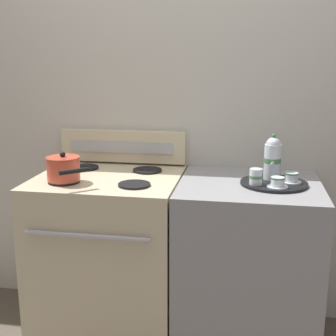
# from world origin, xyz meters

# --- Properties ---
(ground_plane) EXTENTS (6.00, 6.00, 0.00)m
(ground_plane) POSITION_xyz_m (0.00, 0.00, 0.00)
(ground_plane) COLOR brown
(wall_back) EXTENTS (6.00, 0.05, 2.20)m
(wall_back) POSITION_xyz_m (0.00, 0.36, 1.10)
(wall_back) COLOR beige
(wall_back) RESTS_ON ground
(stove) EXTENTS (0.76, 0.70, 0.91)m
(stove) POSITION_xyz_m (-0.36, -0.00, 0.45)
(stove) COLOR beige
(stove) RESTS_ON ground
(control_panel) EXTENTS (0.74, 0.05, 0.18)m
(control_panel) POSITION_xyz_m (-0.36, 0.31, 1.00)
(control_panel) COLOR beige
(control_panel) RESTS_ON stove
(side_counter) EXTENTS (0.71, 0.67, 0.90)m
(side_counter) POSITION_xyz_m (0.38, 0.00, 0.45)
(side_counter) COLOR #939399
(side_counter) RESTS_ON ground
(saucepan) EXTENTS (0.25, 0.26, 0.15)m
(saucepan) POSITION_xyz_m (-0.54, -0.15, 0.97)
(saucepan) COLOR #D14C38
(saucepan) RESTS_ON stove
(serving_tray) EXTENTS (0.33, 0.33, 0.01)m
(serving_tray) POSITION_xyz_m (0.50, -0.01, 0.91)
(serving_tray) COLOR black
(serving_tray) RESTS_ON side_counter
(teapot) EXTENTS (0.09, 0.14, 0.23)m
(teapot) POSITION_xyz_m (0.49, 0.04, 1.02)
(teapot) COLOR silver
(teapot) RESTS_ON serving_tray
(teacup_left) EXTENTS (0.10, 0.10, 0.05)m
(teacup_left) POSITION_xyz_m (0.58, -0.01, 0.94)
(teacup_left) COLOR silver
(teacup_left) RESTS_ON serving_tray
(teacup_right) EXTENTS (0.10, 0.10, 0.05)m
(teacup_right) POSITION_xyz_m (0.51, -0.11, 0.94)
(teacup_right) COLOR silver
(teacup_right) RESTS_ON serving_tray
(creamer_jug) EXTENTS (0.06, 0.06, 0.08)m
(creamer_jug) POSITION_xyz_m (0.41, -0.07, 0.95)
(creamer_jug) COLOR silver
(creamer_jug) RESTS_ON serving_tray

